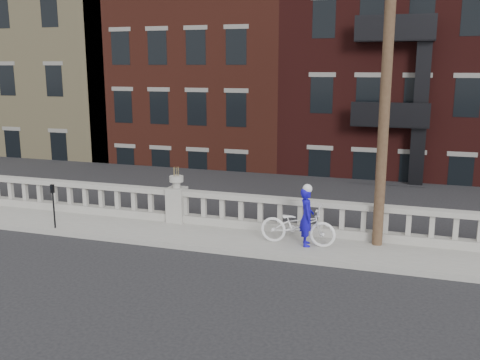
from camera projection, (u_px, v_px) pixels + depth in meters
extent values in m
plane|color=black|center=(112.00, 270.00, 13.35)|extent=(120.00, 120.00, 0.00)
cube|color=gray|center=(164.00, 232.00, 16.13)|extent=(32.00, 2.20, 0.15)
cube|color=gray|center=(177.00, 217.00, 16.97)|extent=(28.00, 0.34, 0.25)
cube|color=gray|center=(177.00, 192.00, 16.79)|extent=(28.00, 0.34, 0.16)
cube|color=gray|center=(177.00, 204.00, 16.88)|extent=(0.55, 0.55, 1.10)
cylinder|color=gray|center=(177.00, 184.00, 16.74)|extent=(0.24, 0.24, 0.20)
cylinder|color=gray|center=(176.00, 179.00, 16.70)|extent=(0.44, 0.44, 0.18)
cube|color=#605E59|center=(184.00, 292.00, 17.86)|extent=(36.00, 0.50, 5.15)
cube|color=black|center=(306.00, 210.00, 38.60)|extent=(80.00, 44.00, 0.50)
cube|color=#595651|center=(180.00, 260.00, 22.45)|extent=(16.00, 7.00, 4.00)
cube|color=#9B8C64|center=(53.00, 65.00, 36.89)|extent=(18.00, 16.00, 20.00)
cube|color=#481D14|center=(226.00, 115.00, 32.69)|extent=(10.00, 14.00, 14.00)
cube|color=black|center=(396.00, 107.00, 29.53)|extent=(10.00, 14.00, 15.50)
cylinder|color=#422D1E|center=(387.00, 60.00, 13.75)|extent=(0.28, 0.28, 10.00)
cylinder|color=black|center=(54.00, 210.00, 16.18)|extent=(0.05, 0.05, 1.10)
cube|color=black|center=(52.00, 189.00, 16.04)|extent=(0.10, 0.08, 0.26)
cube|color=black|center=(51.00, 188.00, 15.99)|extent=(0.06, 0.01, 0.08)
imported|color=white|center=(298.00, 225.00, 14.70)|extent=(2.11, 0.76, 1.10)
imported|color=#130BA9|center=(307.00, 217.00, 14.58)|extent=(0.54, 0.67, 1.62)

